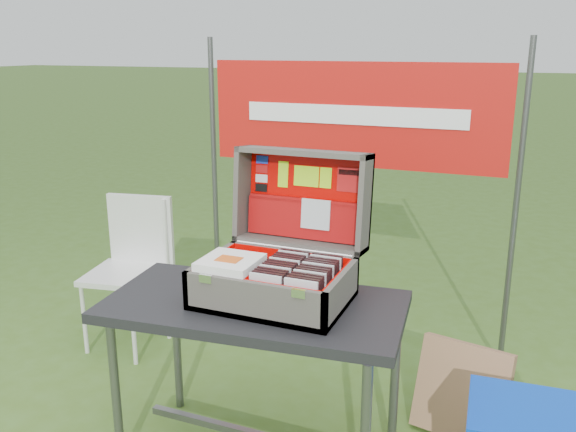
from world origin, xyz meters
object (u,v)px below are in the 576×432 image
at_px(chair, 124,276).
at_px(cardboard_box, 462,390).
at_px(suitcase, 280,230).
at_px(table, 256,384).

xyz_separation_m(chair, cardboard_box, (1.85, -0.12, -0.21)).
height_order(chair, cardboard_box, chair).
distance_m(suitcase, cardboard_box, 1.11).
relative_size(table, chair, 1.35).
height_order(suitcase, cardboard_box, suitcase).
bearing_deg(table, cardboard_box, 28.97).
bearing_deg(chair, cardboard_box, -13.84).
xyz_separation_m(table, chair, (-1.10, 0.64, 0.07)).
height_order(table, suitcase, suitcase).
xyz_separation_m(table, cardboard_box, (0.75, 0.51, -0.15)).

